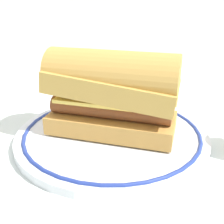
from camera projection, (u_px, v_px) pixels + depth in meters
The scene contains 3 objects.
ground_plane at pixel (131, 145), 0.42m from camera, with size 1.50×1.50×0.00m, color silver.
plate at pixel (112, 134), 0.44m from camera, with size 0.29×0.29×0.01m.
sausage_sandwich at pixel (112, 91), 0.41m from camera, with size 0.21×0.15×0.12m.
Camera 1 is at (-0.07, -0.36, 0.21)m, focal length 45.74 mm.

